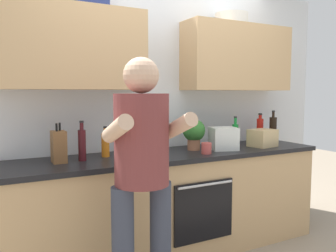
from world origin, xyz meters
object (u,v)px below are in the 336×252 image
Objects in this scene: cup_ceramic at (206,148)px; grocery_bag_bread at (262,138)px; person_standing at (142,166)px; bottle_soda at (235,134)px; grocery_bag_produce at (223,139)px; knife_block at (59,147)px; bottle_wine at (82,144)px; bottle_soy at (273,130)px; bottle_juice at (105,144)px; mixing_bowl at (150,149)px; bottle_hotsauce at (260,130)px; potted_herb at (194,132)px.

grocery_bag_bread reaches higher than cup_ceramic.
person_standing reaches higher than cup_ceramic.
bottle_soda is 0.25m from grocery_bag_produce.
knife_block is (-1.69, -0.02, 0.00)m from bottle_soda.
bottle_soda is 1.21× the size of grocery_bag_bread.
bottle_wine is 1.28× the size of grocery_bag_bread.
person_standing is 1.91m from bottle_soy.
bottle_juice is 2.62× the size of cup_ceramic.
bottle_soy reaches higher than bottle_wine.
person_standing is 1.65m from grocery_bag_bread.
knife_block reaches higher than mixing_bowl.
bottle_juice reaches higher than grocery_bag_bread.
bottle_soy is 1.48× the size of grocery_bag_produce.
bottle_soy reaches higher than grocery_bag_bread.
cup_ceramic is at bearing -9.74° from knife_block.
mixing_bowl is (-0.92, 0.01, -0.08)m from bottle_soda.
bottle_hotsauce reaches higher than bottle_soda.
bottle_juice is 0.93× the size of mixing_bowl.
knife_block is 1.46m from grocery_bag_produce.
mixing_bowl is at bearing 179.30° from potted_herb.
bottle_soy is at bearing -2.31° from potted_herb.
bottle_wine is 1.01× the size of bottle_hotsauce.
bottle_hotsauce is 0.95m from cup_ceramic.
grocery_bag_bread is at bearing -3.64° from knife_block.
bottle_hotsauce is 1.08× the size of potted_herb.
potted_herb is (0.01, 0.22, 0.12)m from cup_ceramic.
bottle_wine reaches higher than bottle_hotsauce.
grocery_bag_bread is at bearing -3.69° from grocery_bag_produce.
person_standing is 6.54× the size of bottle_juice.
bottle_hotsauce is 1.33m from mixing_bowl.
bottle_hotsauce is 2.09m from knife_block.
grocery_bag_bread is (0.70, -0.14, -0.08)m from potted_herb.
person_standing is 5.31× the size of bottle_hotsauce.
bottle_soy reaches higher than bottle_juice.
potted_herb reaches higher than mixing_bowl.
bottle_wine is 1.74m from grocery_bag_bread.
grocery_bag_produce is at bearing -173.86° from bottle_soy.
cup_ceramic is at bearing -10.70° from bottle_wine.
bottle_hotsauce is 3.23× the size of cup_ceramic.
bottle_wine is 1.04m from cup_ceramic.
potted_herb is (-0.88, -0.09, 0.03)m from bottle_hotsauce.
potted_herb is 0.28m from grocery_bag_produce.
potted_herb is (-0.48, 0.00, 0.05)m from bottle_soda.
potted_herb is at bearing 0.94° from knife_block.
bottle_hotsauce is at bearing 3.72° from mixing_bowl.
cup_ceramic is 0.32× the size of knife_block.
bottle_wine is 0.60m from mixing_bowl.
grocery_bag_produce is at bearing -3.57° from bottle_wine.
bottle_juice is (-1.71, -0.04, -0.03)m from bottle_hotsauce.
knife_block is at bearing 176.38° from grocery_bag_produce.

